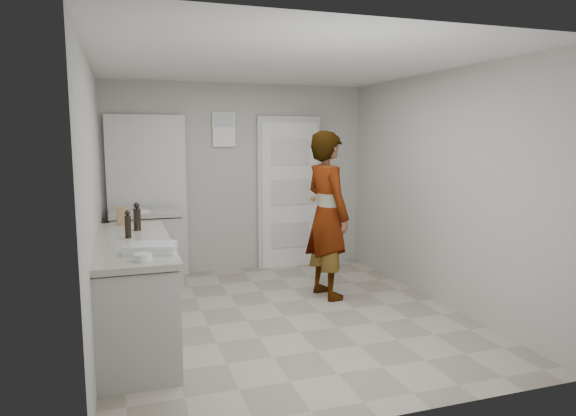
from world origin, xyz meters
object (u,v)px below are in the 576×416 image
object	(u,v)px
person	(327,215)
spice_jar	(136,225)
oil_cruet_a	(137,217)
egg_bowl	(143,257)
oil_cruet_b	(128,225)
baking_dish	(151,248)
cake_mix_box	(123,216)

from	to	relation	value
person	spice_jar	size ratio (longest dim) A/B	22.26
person	oil_cruet_a	xyz separation A→B (m)	(-2.06, -0.25, 0.12)
egg_bowl	person	bearing A→B (deg)	36.06
oil_cruet_b	baking_dish	distance (m)	0.66
oil_cruet_a	oil_cruet_b	bearing A→B (deg)	-104.60
spice_jar	baking_dish	world-z (taller)	spice_jar
cake_mix_box	spice_jar	distance (m)	0.31
cake_mix_box	spice_jar	bearing A→B (deg)	-72.96
egg_bowl	oil_cruet_b	bearing A→B (deg)	95.08
spice_jar	cake_mix_box	bearing A→B (deg)	112.78
cake_mix_box	spice_jar	xyz separation A→B (m)	(0.12, -0.28, -0.05)
oil_cruet_a	spice_jar	bearing A→B (deg)	98.67
oil_cruet_b	baking_dish	bearing A→B (deg)	-76.29
oil_cruet_b	baking_dish	xyz separation A→B (m)	(0.15, -0.63, -0.09)
oil_cruet_a	oil_cruet_b	size ratio (longest dim) A/B	1.09
cake_mix_box	oil_cruet_b	bearing A→B (deg)	-92.78
baking_dish	oil_cruet_a	bearing A→B (deg)	93.69
cake_mix_box	oil_cruet_a	bearing A→B (deg)	-75.26
baking_dish	egg_bowl	world-z (taller)	baking_dish
person	oil_cruet_b	world-z (taller)	person
spice_jar	oil_cruet_a	world-z (taller)	oil_cruet_a
spice_jar	oil_cruet_b	xyz separation A→B (m)	(-0.08, -0.41, 0.08)
person	egg_bowl	bearing A→B (deg)	116.30
spice_jar	egg_bowl	world-z (taller)	spice_jar
cake_mix_box	egg_bowl	xyz separation A→B (m)	(0.12, -1.59, -0.07)
person	spice_jar	bearing A→B (deg)	85.61
cake_mix_box	baking_dish	bearing A→B (deg)	-87.56
person	oil_cruet_a	bearing A→B (deg)	87.26
person	oil_cruet_a	distance (m)	2.07
spice_jar	oil_cruet_b	size ratio (longest dim) A/B	0.34
spice_jar	egg_bowl	bearing A→B (deg)	-90.09
oil_cruet_a	oil_cruet_b	distance (m)	0.36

